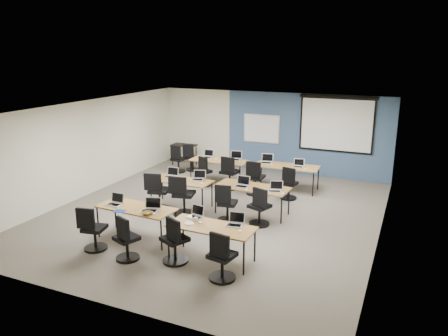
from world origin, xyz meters
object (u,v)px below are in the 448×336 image
at_px(task_chair_0, 93,232).
at_px(training_table_front_left, 136,209).
at_px(laptop_5, 198,177).
at_px(spare_chair_a, 192,160).
at_px(laptop_7, 275,189).
at_px(task_chair_8, 203,174).
at_px(training_table_front_right, 211,228).
at_px(laptop_0, 115,202).
at_px(laptop_6, 242,184).
at_px(laptop_8, 208,156).
at_px(spare_chair_b, 178,161).
at_px(training_table_mid_left, 181,182).
at_px(training_table_back_right, 286,167).
at_px(laptop_2, 196,214).
at_px(training_table_mid_right, 252,188).
at_px(task_chair_2, 175,244).
at_px(task_chair_5, 183,199).
at_px(laptop_10, 266,161).
at_px(task_chair_6, 226,206).
at_px(task_chair_9, 229,175).
at_px(task_chair_11, 289,186).
at_px(utility_table, 184,147).
at_px(projector_screen, 337,121).
at_px(laptop_4, 171,175).
at_px(training_table_back_left, 219,161).
at_px(laptop_9, 235,158).
at_px(task_chair_4, 158,195).
at_px(task_chair_1, 126,242).
at_px(task_chair_3, 222,260).
at_px(laptop_3, 235,222).
at_px(laptop_1, 151,208).
at_px(laptop_11, 298,165).

bearing_deg(task_chair_0, training_table_front_left, 49.15).
distance_m(laptop_5, spare_chair_a, 3.55).
relative_size(laptop_7, task_chair_8, 0.34).
bearing_deg(training_table_front_right, laptop_0, 175.19).
relative_size(laptop_6, laptop_8, 1.06).
relative_size(training_table_front_right, spare_chair_b, 1.81).
distance_m(training_table_mid_left, task_chair_0, 3.12).
height_order(training_table_back_right, laptop_2, laptop_2).
distance_m(task_chair_0, spare_chair_b, 6.09).
xyz_separation_m(training_table_mid_right, task_chair_2, (-0.46, -3.12, -0.28)).
height_order(task_chair_5, laptop_10, task_chair_5).
bearing_deg(training_table_front_left, laptop_2, 4.36).
xyz_separation_m(training_table_mid_right, spare_chair_b, (-3.67, 2.63, -0.30)).
distance_m(task_chair_6, spare_chair_b, 4.72).
xyz_separation_m(task_chair_9, spare_chair_b, (-2.33, 0.98, -0.03)).
height_order(task_chair_11, utility_table, task_chair_11).
height_order(projector_screen, laptop_5, projector_screen).
height_order(training_table_back_right, task_chair_2, task_chair_2).
xyz_separation_m(laptop_0, laptop_4, (0.04, 2.39, 0.00)).
height_order(training_table_back_left, laptop_9, laptop_9).
relative_size(projector_screen, task_chair_11, 2.52).
distance_m(task_chair_4, task_chair_6, 1.93).
height_order(training_table_front_right, task_chair_1, task_chair_1).
bearing_deg(laptop_2, task_chair_5, 137.96).
bearing_deg(task_chair_2, task_chair_8, 134.92).
height_order(projector_screen, task_chair_8, projector_screen).
bearing_deg(task_chair_3, laptop_3, 106.66).
bearing_deg(task_chair_6, laptop_2, -98.89).
relative_size(task_chair_0, spare_chair_a, 1.03).
xyz_separation_m(training_table_back_right, task_chair_6, (-0.61, -3.07, -0.29)).
bearing_deg(task_chair_1, laptop_10, 101.21).
distance_m(task_chair_0, task_chair_11, 5.56).
height_order(task_chair_1, laptop_6, laptop_6).
distance_m(training_table_mid_left, laptop_1, 2.30).
bearing_deg(laptop_7, training_table_mid_left, 166.92).
relative_size(laptop_0, laptop_10, 0.91).
bearing_deg(laptop_9, training_table_mid_left, -111.88).
bearing_deg(training_table_back_left, task_chair_6, -63.31).
bearing_deg(training_table_back_right, task_chair_4, -132.66).
distance_m(laptop_4, utility_table, 4.04).
bearing_deg(spare_chair_b, training_table_mid_left, -55.70).
bearing_deg(task_chair_3, training_table_back_left, 125.11).
bearing_deg(training_table_mid_right, task_chair_0, -121.96).
xyz_separation_m(task_chair_2, task_chair_8, (-1.73, 4.74, -0.02)).
bearing_deg(task_chair_8, laptop_1, -56.46).
bearing_deg(task_chair_8, laptop_3, -33.38).
xyz_separation_m(laptop_9, utility_table, (-2.50, 1.23, -0.14)).
xyz_separation_m(task_chair_0, laptop_9, (0.86, 5.69, 0.40)).
relative_size(training_table_mid_right, task_chair_9, 1.82).
bearing_deg(utility_table, laptop_11, -15.79).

